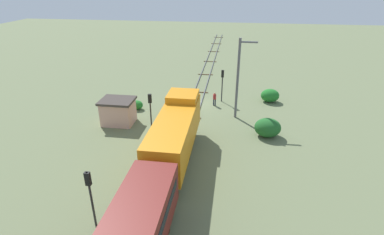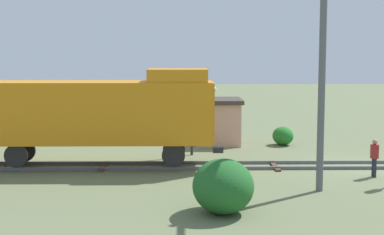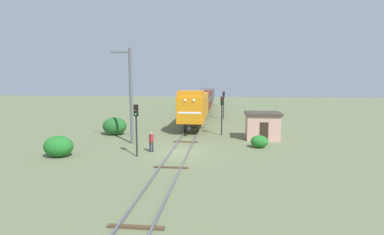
% 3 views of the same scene
% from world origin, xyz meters
% --- Properties ---
extents(ground_plane, '(150.26, 150.26, 0.00)m').
position_xyz_m(ground_plane, '(0.00, 0.00, 0.00)').
color(ground_plane, '#66704C').
extents(railway_track, '(2.40, 100.18, 0.16)m').
position_xyz_m(railway_track, '(0.00, -0.00, 0.07)').
color(railway_track, '#595960').
rests_on(railway_track, ground).
extents(locomotive, '(2.90, 11.60, 4.60)m').
position_xyz_m(locomotive, '(0.00, 12.55, 2.77)').
color(locomotive, orange).
rests_on(locomotive, railway_track).
extents(traffic_signal_near, '(0.32, 0.34, 4.11)m').
position_xyz_m(traffic_signal_near, '(-3.20, -1.39, 2.86)').
color(traffic_signal_near, '#262628').
rests_on(traffic_signal_near, ground).
extents(traffic_signal_mid, '(0.32, 0.34, 4.19)m').
position_xyz_m(traffic_signal_mid, '(3.40, 8.15, 2.92)').
color(traffic_signal_mid, '#262628').
rests_on(traffic_signal_mid, ground).
extents(traffic_signal_far, '(0.32, 0.34, 4.14)m').
position_xyz_m(traffic_signal_far, '(3.60, 21.03, 2.88)').
color(traffic_signal_far, '#262628').
rests_on(traffic_signal_far, ground).
extents(worker_near_track, '(0.38, 0.38, 1.70)m').
position_xyz_m(worker_near_track, '(-2.40, 0.11, 1.00)').
color(worker_near_track, '#262B38').
rests_on(worker_near_track, ground).
extents(catenary_mast, '(1.94, 0.28, 8.87)m').
position_xyz_m(catenary_mast, '(-5.06, 3.16, 4.69)').
color(catenary_mast, '#595960').
rests_on(catenary_mast, ground).
extents(relay_hut, '(3.50, 2.90, 2.74)m').
position_xyz_m(relay_hut, '(7.50, 6.52, 1.39)').
color(relay_hut, '#D19E8C').
rests_on(relay_hut, ground).
extents(bush_near, '(2.60, 2.13, 1.89)m').
position_xyz_m(bush_near, '(-8.21, 7.25, 0.95)').
color(bush_near, '#215E26').
rests_on(bush_near, ground).
extents(bush_mid, '(2.29, 1.88, 1.67)m').
position_xyz_m(bush_mid, '(-9.28, -2.14, 0.83)').
color(bush_mid, '#206E26').
rests_on(bush_mid, ground).
extents(bush_far, '(1.53, 1.25, 1.11)m').
position_xyz_m(bush_far, '(6.76, 2.63, 0.56)').
color(bush_far, '#227126').
rests_on(bush_far, ground).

